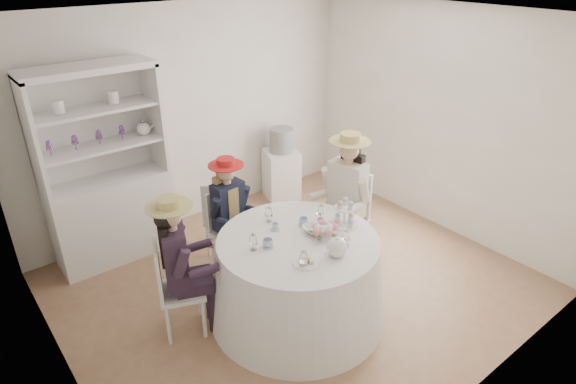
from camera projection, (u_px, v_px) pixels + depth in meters
ground at (294, 282)px, 5.17m from camera, size 4.50×4.50×0.00m
ceiling at (296, 17)px, 3.95m from camera, size 4.50×4.50×0.00m
wall_back at (193, 117)px, 5.96m from camera, size 4.50×0.00×4.50m
wall_front at (486, 264)px, 3.17m from camera, size 4.50×0.00×4.50m
wall_left at (42, 250)px, 3.31m from camera, size 0.00×4.50×4.50m
wall_right at (438, 121)px, 5.81m from camera, size 0.00×4.50×4.50m
tea_table at (298, 278)px, 4.54m from camera, size 1.69×1.69×0.85m
hutch at (109, 194)px, 5.32m from camera, size 1.37×0.67×2.20m
side_table at (281, 174)px, 6.83m from camera, size 0.56×0.56×0.70m
hatbox at (281, 140)px, 6.60m from camera, size 0.39×0.39×0.33m
guest_left at (179, 259)px, 4.19m from camera, size 0.58×0.53×1.39m
guest_mid at (230, 208)px, 5.12m from camera, size 0.48×0.50×1.31m
guest_right at (346, 192)px, 5.18m from camera, size 0.61×0.57×1.53m
spare_chair at (220, 215)px, 5.49m from camera, size 0.53×0.53×0.91m
teacup_a at (268, 244)px, 4.22m from camera, size 0.11×0.11×0.07m
teacup_b at (275, 227)px, 4.49m from camera, size 0.07×0.07×0.06m
teacup_c at (303, 222)px, 4.56m from camera, size 0.11×0.11×0.07m
flower_bowl at (314, 230)px, 4.45m from camera, size 0.25×0.25×0.05m
flower_arrangement at (323, 227)px, 4.35m from camera, size 0.20×0.21×0.08m
table_teapot at (337, 247)px, 4.09m from camera, size 0.25×0.18×0.19m
sandwich_plate at (306, 261)px, 4.02m from camera, size 0.24×0.24×0.05m
cupcake_stand at (345, 216)px, 4.55m from camera, size 0.27×0.27×0.25m
stemware_set at (298, 232)px, 4.32m from camera, size 0.89×0.86×0.15m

